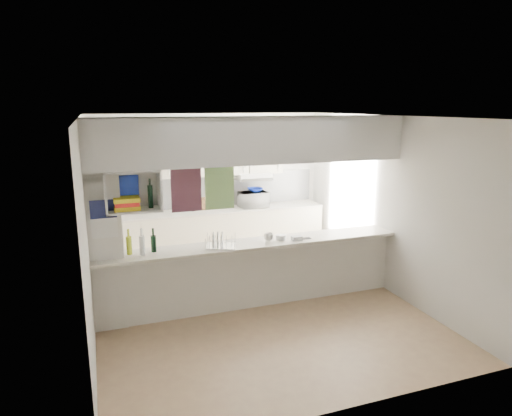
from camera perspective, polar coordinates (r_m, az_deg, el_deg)
name	(u,v)px	position (r m, az deg, el deg)	size (l,w,h in m)	color
floor	(253,305)	(6.54, -0.33, -12.04)	(4.80, 4.80, 0.00)	#987458
ceiling	(253,116)	(5.94, -0.37, 11.37)	(4.80, 4.80, 0.00)	white
wall_back	(210,186)	(8.37, -5.80, 2.76)	(4.20, 4.20, 0.00)	silver
wall_left	(87,229)	(5.79, -20.39, -2.50)	(4.80, 4.80, 0.00)	silver
wall_right	(386,204)	(7.07, 15.93, 0.48)	(4.80, 4.80, 0.00)	silver
servery_partition	(241,190)	(5.98, -1.92, 2.31)	(4.20, 0.50, 2.60)	silver
cubby_shelf	(131,193)	(5.65, -15.32, 1.77)	(0.65, 0.35, 0.50)	white
kitchen_run	(223,214)	(8.25, -4.21, -0.71)	(3.60, 0.63, 2.24)	beige
microwave	(253,199)	(8.31, -0.34, 1.07)	(0.51, 0.34, 0.28)	white
bowl	(255,190)	(8.31, -0.11, 2.29)	(0.28, 0.28, 0.07)	navy
dish_rack	(220,241)	(6.02, -4.46, -4.10)	(0.47, 0.41, 0.21)	silver
cup	(269,237)	(6.24, 1.61, -3.63)	(0.13, 0.13, 0.10)	white
wine_bottles	(136,245)	(5.87, -14.81, -4.52)	(0.52, 0.15, 0.34)	black
plastic_tubs	(288,238)	(6.33, 3.98, -3.72)	(0.49, 0.22, 0.07)	silver
utensil_jar	(192,207)	(8.10, -7.97, 0.16)	(0.10, 0.10, 0.15)	black
knife_block	(203,204)	(8.17, -6.67, 0.55)	(0.11, 0.09, 0.22)	#50331B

